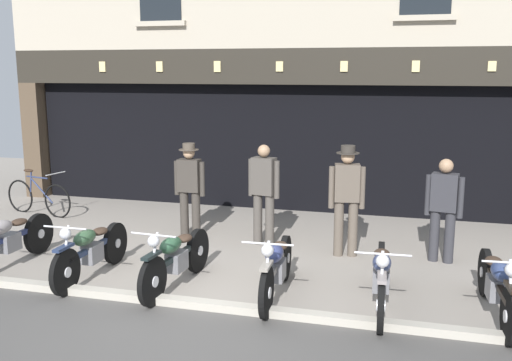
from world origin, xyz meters
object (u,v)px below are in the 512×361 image
Objects in this scene: motorcycle_center_right at (381,276)px; advert_board_far at (136,126)px; motorcycle_left at (91,250)px; motorcycle_right at (497,284)px; leaning_bicycle at (38,197)px; assistant_far_right at (444,206)px; salesman_left at (190,185)px; motorcycle_center_left at (176,258)px; shopkeeper_center at (264,190)px; advert_board_near at (181,127)px; motorcycle_center at (276,266)px; salesman_right at (347,195)px; motorcycle_far_left at (8,239)px.

advert_board_far is (-5.60, 4.74, 1.25)m from motorcycle_center_right.
motorcycle_right is at bearing -179.36° from motorcycle_left.
motorcycle_center_right is 7.56m from leaning_bicycle.
assistant_far_right is 1.46× the size of advert_board_far.
motorcycle_right is 8.78m from leaning_bicycle.
salesman_left is (0.56, 2.34, 0.50)m from motorcycle_left.
leaning_bicycle is (-6.95, 2.97, -0.05)m from motorcycle_center_right.
motorcycle_center_left is 2.35m from shopkeeper_center.
assistant_far_right reaches higher than motorcycle_left.
motorcycle_center is at bearing -55.71° from advert_board_near.
leaning_bicycle is at bearing -45.04° from motorcycle_left.
salesman_right is at bearing 14.23° from assistant_far_right.
shopkeeper_center is at bearing -49.89° from motorcycle_center_right.
motorcycle_center_right is at bearing 177.77° from motorcycle_center.
shopkeeper_center is 5.01m from leaning_bicycle.
advert_board_far is at bearing -37.70° from motorcycle_right.
motorcycle_far_left is 4.10m from motorcycle_center.
motorcycle_far_left is 1.18× the size of shopkeeper_center.
salesman_right is 1.80× the size of advert_board_near.
motorcycle_right is at bearing 178.98° from motorcycle_center.
salesman_right is at bearing -35.65° from advert_board_near.
motorcycle_left is at bearing 59.89° from shopkeeper_center.
salesman_left is 0.98× the size of shopkeeper_center.
salesman_left is 2.76m from advert_board_near.
leaning_bicycle is at bearing -26.17° from motorcycle_center_right.
salesman_right reaches higher than salesman_left.
leaning_bicycle is (-1.54, 2.87, -0.06)m from motorcycle_far_left.
motorcycle_center_right is at bearing -46.17° from advert_board_near.
motorcycle_center is 0.95× the size of motorcycle_center_right.
motorcycle_left is 2.66m from motorcycle_center.
motorcycle_far_left is 3.04m from salesman_left.
motorcycle_right is (5.31, 0.06, -0.00)m from motorcycle_left.
motorcycle_left is at bearing 33.69° from assistant_far_right.
shopkeeper_center reaches higher than motorcycle_center_left.
motorcycle_right is at bearing 179.65° from motorcycle_center_right.
advert_board_near is at bearing -83.16° from motorcycle_left.
motorcycle_center_right reaches higher than motorcycle_right.
shopkeeper_center is at bearing -45.59° from advert_board_near.
leaning_bicycle is at bearing -9.99° from salesman_left.
salesman_right is 6.41m from leaning_bicycle.
salesman_left is 2.79m from salesman_right.
assistant_far_right reaches higher than motorcycle_far_left.
motorcycle_far_left is at bearing 27.94° from assistant_far_right.
assistant_far_right is (4.77, 2.04, 0.46)m from motorcycle_left.
motorcycle_right is 1.27× the size of assistant_far_right.
advert_board_near is at bearing -42.20° from motorcycle_right.
motorcycle_left is 1.29m from motorcycle_center_left.
motorcycle_right is at bearing -174.61° from motorcycle_center_left.
motorcycle_center_right is 2.23m from assistant_far_right.
motorcycle_far_left is at bearing 39.79° from leaning_bicycle.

